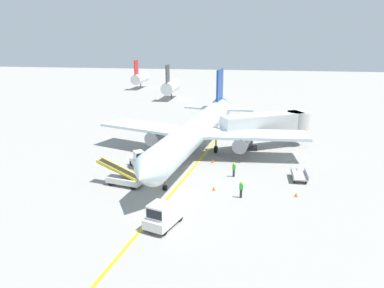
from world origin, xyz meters
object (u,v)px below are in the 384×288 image
baggage_cart_loaded (299,176)px  safety_cone_wingtip_left (214,188)px  safety_cone_nose_right (296,195)px  ground_crew_wing_walker (234,169)px  airliner (197,130)px  ground_crew_marshaller (241,189)px  jet_bridge (272,123)px  safety_cone_nose_left (213,161)px  belt_loader_forward_hold (124,178)px  pushback_tug (162,216)px  baggage_tug_near_wing (138,160)px

baggage_cart_loaded → safety_cone_wingtip_left: (-8.82, -4.50, -0.25)m
safety_cone_nose_right → ground_crew_wing_walker: bearing=146.2°
airliner → ground_crew_marshaller: bearing=-63.0°
jet_bridge → safety_cone_wingtip_left: bearing=-110.7°
ground_crew_marshaller → safety_cone_nose_left: 10.28m
safety_cone_nose_left → belt_loader_forward_hold: bearing=-134.1°
baggage_cart_loaded → safety_cone_nose_left: (-9.93, 3.79, -0.25)m
baggage_cart_loaded → safety_cone_wingtip_left: size_ratio=8.57×
airliner → ground_crew_marshaller: size_ratio=20.79×
airliner → pushback_tug: 19.23m
pushback_tug → baggage_tug_near_wing: size_ratio=1.49×
airliner → pushback_tug: bearing=-89.2°
jet_bridge → pushback_tug: bearing=-111.3°
jet_bridge → safety_cone_nose_right: 16.79m
airliner → safety_cone_wingtip_left: size_ratio=80.31×
baggage_tug_near_wing → belt_loader_forward_hold: 5.52m
baggage_cart_loaded → ground_crew_wing_walker: size_ratio=2.22×
baggage_cart_loaded → ground_crew_wing_walker: 7.10m
pushback_tug → baggage_tug_near_wing: bearing=116.1°
baggage_tug_near_wing → ground_crew_wing_walker: 11.49m
safety_cone_wingtip_left → ground_crew_wing_walker: bearing=67.1°
ground_crew_wing_walker → safety_cone_nose_right: 7.63m
baggage_cart_loaded → safety_cone_wingtip_left: bearing=-153.0°
ground_crew_marshaller → safety_cone_wingtip_left: (-2.77, 1.21, -0.69)m
baggage_tug_near_wing → ground_crew_wing_walker: size_ratio=1.58×
baggage_tug_near_wing → ground_crew_marshaller: bearing=-27.2°
baggage_cart_loaded → ground_crew_marshaller: size_ratio=2.22×
baggage_cart_loaded → safety_cone_nose_left: baggage_cart_loaded is taller
pushback_tug → baggage_tug_near_wing: (-6.43, 13.12, -0.07)m
ground_crew_wing_walker → safety_cone_wingtip_left: bearing=-112.9°
jet_bridge → ground_crew_wing_walker: jet_bridge is taller
jet_bridge → pushback_tug: 26.05m
ground_crew_wing_walker → baggage_tug_near_wing: bearing=174.6°
jet_bridge → safety_cone_nose_right: bearing=-83.3°
safety_cone_nose_left → baggage_tug_near_wing: bearing=-160.3°
jet_bridge → baggage_cart_loaded: size_ratio=3.28×
belt_loader_forward_hold → safety_cone_wingtip_left: belt_loader_forward_hold is taller
safety_cone_nose_left → airliner: bearing=130.2°
ground_crew_marshaller → safety_cone_nose_right: ground_crew_marshaller is taller
pushback_tug → safety_cone_nose_left: (2.16, 16.20, -0.77)m
baggage_tug_near_wing → safety_cone_wingtip_left: baggage_tug_near_wing is taller
jet_bridge → safety_cone_nose_left: (-7.24, -7.96, -3.32)m
ground_crew_marshaller → belt_loader_forward_hold: bearing=175.8°
ground_crew_marshaller → jet_bridge: bearing=79.1°
baggage_tug_near_wing → baggage_cart_loaded: (18.52, -0.71, -0.46)m
airliner → safety_cone_wingtip_left: (3.53, -11.16, -3.20)m
pushback_tug → ground_crew_marshaller: bearing=48.0°
belt_loader_forward_hold → ground_crew_wing_walker: 12.03m
belt_loader_forward_hold → ground_crew_marshaller: (12.21, -0.90, 0.13)m
airliner → baggage_tug_near_wing: (-6.16, -5.95, -2.49)m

